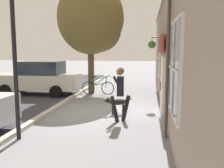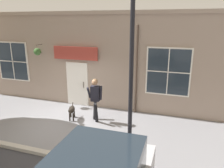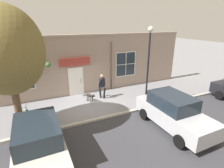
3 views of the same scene
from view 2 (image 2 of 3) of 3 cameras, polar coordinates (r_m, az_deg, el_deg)
ground_plane at (r=9.10m, az=-13.04°, el=-10.17°), size 90.00×90.00×0.00m
storefront_facade at (r=10.40m, az=-7.22°, el=6.26°), size 0.95×18.00×4.40m
pedestrian_walking at (r=8.79m, az=-4.42°, el=-3.05°), size 0.67×0.55×1.79m
dog_on_leash at (r=9.23m, az=-10.52°, el=-6.72°), size 1.01×0.49×0.64m
street_lamp at (r=5.37m, az=5.16°, el=8.41°), size 0.32×0.32×5.00m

